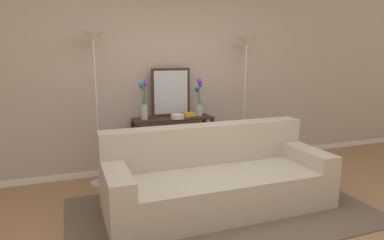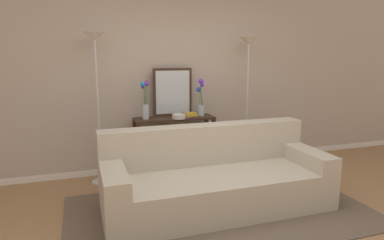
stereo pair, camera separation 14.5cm
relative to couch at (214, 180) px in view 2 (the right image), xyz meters
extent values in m
cube|color=white|center=(-0.07, 1.51, -0.26)|extent=(12.00, 0.15, 0.09)
cube|color=#B7A899|center=(-0.07, 1.51, 1.23)|extent=(12.00, 0.14, 2.90)
cube|color=brown|center=(0.00, -0.17, -0.30)|extent=(3.24, 1.85, 0.01)
cube|color=#BCB29E|center=(0.00, -0.07, -0.10)|extent=(2.48, 1.00, 0.42)
cube|color=#BCB29E|center=(0.00, 0.30, 0.34)|extent=(2.47, 0.26, 0.46)
cube|color=#BCB29E|center=(-1.12, -0.07, -0.01)|extent=(0.24, 1.00, 0.60)
cube|color=#BCB29E|center=(1.12, -0.07, -0.01)|extent=(0.24, 1.00, 0.60)
cube|color=#382619|center=(-0.13, 1.19, 0.50)|extent=(1.13, 0.34, 0.03)
cube|color=#382619|center=(-0.13, 1.19, -0.16)|extent=(1.04, 0.29, 0.01)
cube|color=#382619|center=(-0.67, 1.04, 0.09)|extent=(0.05, 0.05, 0.79)
cube|color=#382619|center=(0.41, 1.04, 0.09)|extent=(0.05, 0.05, 0.79)
cube|color=#382619|center=(-0.67, 1.34, 0.09)|extent=(0.05, 0.05, 0.79)
cube|color=#382619|center=(0.41, 1.34, 0.09)|extent=(0.05, 0.05, 0.79)
cylinder|color=silver|center=(-1.16, 1.14, -0.30)|extent=(0.26, 0.26, 0.02)
cylinder|color=silver|center=(-1.16, 1.14, 0.64)|extent=(0.02, 0.02, 1.84)
cone|color=silver|center=(-1.16, 1.14, 1.61)|extent=(0.28, 0.28, 0.10)
cylinder|color=silver|center=(0.98, 1.14, -0.30)|extent=(0.26, 0.26, 0.02)
cylinder|color=silver|center=(0.98, 1.14, 0.62)|extent=(0.02, 0.02, 1.81)
cone|color=silver|center=(0.98, 1.14, 1.58)|extent=(0.28, 0.28, 0.10)
cube|color=#382619|center=(-0.11, 1.33, 0.85)|extent=(0.56, 0.02, 0.68)
cube|color=silver|center=(-0.11, 1.32, 0.85)|extent=(0.49, 0.01, 0.61)
cylinder|color=silver|center=(-0.54, 1.20, 0.61)|extent=(0.09, 0.09, 0.20)
cylinder|color=#3D7538|center=(-0.55, 1.19, 0.85)|extent=(0.01, 0.04, 0.28)
sphere|color=#1F96C9|center=(-0.57, 1.19, 0.99)|extent=(0.07, 0.07, 0.07)
cylinder|color=#3D7538|center=(-0.52, 1.20, 0.87)|extent=(0.03, 0.04, 0.30)
sphere|color=#C32A73|center=(-0.51, 1.21, 1.02)|extent=(0.05, 0.05, 0.05)
cylinder|color=#3D7538|center=(-0.53, 1.19, 0.85)|extent=(0.03, 0.02, 0.28)
sphere|color=#6432CF|center=(-0.51, 1.17, 0.99)|extent=(0.06, 0.06, 0.06)
cylinder|color=#3D7538|center=(-0.55, 1.20, 0.83)|extent=(0.02, 0.04, 0.24)
sphere|color=#6336C1|center=(-0.57, 1.21, 0.95)|extent=(0.05, 0.05, 0.05)
cylinder|color=silver|center=(0.27, 1.21, 0.59)|extent=(0.09, 0.09, 0.15)
cylinder|color=#3D7538|center=(0.26, 1.21, 0.78)|extent=(0.02, 0.03, 0.22)
sphere|color=blue|center=(0.24, 1.22, 0.89)|extent=(0.07, 0.07, 0.07)
cylinder|color=#3D7538|center=(0.27, 1.19, 0.84)|extent=(0.03, 0.01, 0.35)
sphere|color=#6C32E7|center=(0.26, 1.17, 1.01)|extent=(0.07, 0.07, 0.07)
cylinder|color=#3D7538|center=(0.27, 1.19, 0.81)|extent=(0.04, 0.01, 0.29)
sphere|color=#632DD7|center=(0.27, 1.17, 0.96)|extent=(0.06, 0.06, 0.06)
cylinder|color=silver|center=(-0.10, 1.09, 0.54)|extent=(0.19, 0.19, 0.05)
torus|color=silver|center=(-0.10, 1.09, 0.57)|extent=(0.19, 0.19, 0.01)
cube|color=#6B3360|center=(0.08, 1.11, 0.52)|extent=(0.19, 0.15, 0.02)
cube|color=gold|center=(0.08, 1.10, 0.54)|extent=(0.17, 0.13, 0.02)
cube|color=gold|center=(0.08, 1.11, 0.57)|extent=(0.16, 0.13, 0.03)
cube|color=#6B3360|center=(-0.58, 1.19, -0.24)|extent=(0.03, 0.14, 0.12)
cube|color=#B77F33|center=(-0.54, 1.19, -0.26)|extent=(0.05, 0.17, 0.10)
cube|color=slate|center=(-0.48, 1.19, -0.25)|extent=(0.06, 0.15, 0.11)
cube|color=tan|center=(-0.42, 1.19, -0.26)|extent=(0.05, 0.17, 0.10)
cube|color=silver|center=(-0.38, 1.19, -0.25)|extent=(0.03, 0.14, 0.11)
cube|color=#BC3328|center=(-0.33, 1.19, -0.24)|extent=(0.05, 0.17, 0.13)
cube|color=navy|center=(-0.29, 1.19, -0.26)|extent=(0.04, 0.16, 0.10)
cube|color=#1E7075|center=(-0.24, 1.19, -0.25)|extent=(0.04, 0.15, 0.12)
cube|color=#236033|center=(-0.20, 1.19, -0.25)|extent=(0.05, 0.16, 0.12)
camera|label=1|loc=(-1.52, -3.30, 1.38)|focal=31.80mm
camera|label=2|loc=(-1.39, -3.35, 1.38)|focal=31.80mm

